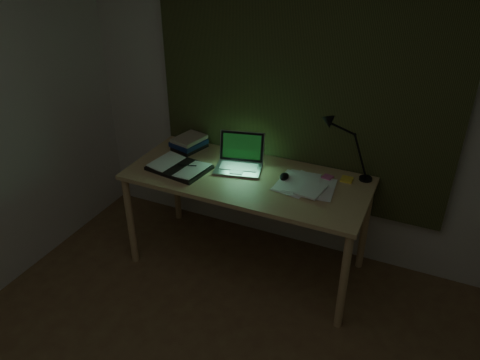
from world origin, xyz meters
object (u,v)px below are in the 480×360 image
object	(u,v)px
book_stack	(190,143)
loose_papers	(304,187)
open_textbook	(179,167)
desk_lamp	(370,148)
laptop	(238,155)
desk	(247,222)

from	to	relation	value
book_stack	loose_papers	bearing A→B (deg)	-12.41
open_textbook	desk_lamp	xyz separation A→B (m)	(1.27, 0.40, 0.23)
book_stack	desk_lamp	xyz separation A→B (m)	(1.37, 0.07, 0.19)
laptop	open_textbook	world-z (taller)	laptop
loose_papers	desk_lamp	size ratio (longest dim) A/B	0.78
laptop	open_textbook	distance (m)	0.44
open_textbook	loose_papers	xyz separation A→B (m)	(0.91, 0.11, -0.01)
open_textbook	desk_lamp	world-z (taller)	desk_lamp
loose_papers	desk_lamp	world-z (taller)	desk_lamp
open_textbook	book_stack	xyz separation A→B (m)	(-0.10, 0.34, 0.03)
laptop	book_stack	world-z (taller)	laptop
laptop	loose_papers	distance (m)	0.53
open_textbook	loose_papers	world-z (taller)	open_textbook
desk	book_stack	bearing A→B (deg)	158.63
desk	desk_lamp	xyz separation A→B (m)	(0.77, 0.30, 0.64)
desk	open_textbook	world-z (taller)	open_textbook
laptop	loose_papers	world-z (taller)	laptop
desk	desk_lamp	size ratio (longest dim) A/B	3.53
book_stack	laptop	bearing A→B (deg)	-18.67
laptop	loose_papers	xyz separation A→B (m)	(0.52, -0.06, -0.11)
open_textbook	book_stack	distance (m)	0.35
desk	desk_lamp	world-z (taller)	desk_lamp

